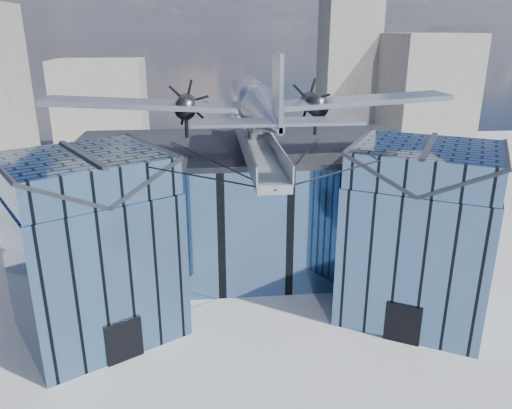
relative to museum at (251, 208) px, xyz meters
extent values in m
plane|color=gray|center=(0.00, -5.82, -5.54)|extent=(120.00, 120.00, 0.00)
cube|color=#4A6C97|center=(0.00, 3.18, -0.79)|extent=(28.00, 14.00, 9.50)
cube|color=#24262B|center=(0.00, 3.18, 4.16)|extent=(28.00, 14.00, 0.40)
cube|color=#4A6C97|center=(-10.50, -6.82, -0.79)|extent=(11.79, 11.43, 9.50)
cube|color=#4A6C97|center=(-10.50, -6.82, 5.06)|extent=(11.56, 11.20, 2.20)
cube|color=#24262B|center=(-12.45, -7.94, 5.06)|extent=(7.98, 9.23, 2.40)
cube|color=#24262B|center=(-8.55, -5.69, 5.06)|extent=(7.98, 9.23, 2.40)
cube|color=#24262B|center=(-10.50, -6.82, 6.21)|extent=(4.30, 7.10, 0.18)
cube|color=black|center=(-8.48, -10.33, -4.24)|extent=(2.03, 1.32, 2.60)
cube|color=black|center=(-6.60, -4.57, -0.79)|extent=(0.34, 0.34, 9.50)
cube|color=#4A6C97|center=(10.50, -6.82, -0.79)|extent=(11.79, 11.43, 9.50)
cube|color=#4A6C97|center=(10.50, -6.82, 5.06)|extent=(11.56, 11.20, 2.20)
cube|color=#24262B|center=(8.55, -5.69, 5.06)|extent=(7.98, 9.23, 2.40)
cube|color=#24262B|center=(12.45, -7.94, 5.06)|extent=(7.98, 9.23, 2.40)
cube|color=#24262B|center=(10.50, -6.82, 6.21)|extent=(4.30, 7.10, 0.18)
cube|color=black|center=(8.48, -10.33, -4.24)|extent=(2.03, 1.32, 2.60)
cube|color=black|center=(6.60, -4.57, -0.79)|extent=(0.34, 0.34, 9.50)
cube|color=gray|center=(0.00, -2.32, 5.56)|extent=(1.80, 21.00, 0.50)
cube|color=gray|center=(-0.90, -2.32, 6.21)|extent=(0.08, 21.00, 1.10)
cube|color=gray|center=(0.90, -2.32, 6.21)|extent=(0.08, 21.00, 1.10)
cylinder|color=gray|center=(0.00, 7.18, 4.89)|extent=(0.44, 0.44, 1.35)
cylinder|color=gray|center=(0.00, 1.18, 4.89)|extent=(0.44, 0.44, 1.35)
cylinder|color=gray|center=(0.00, -2.82, 4.89)|extent=(0.44, 0.44, 1.35)
cylinder|color=gray|center=(0.00, -1.82, 6.51)|extent=(0.70, 0.70, 1.40)
cylinder|color=black|center=(-5.25, -9.82, 5.86)|extent=(10.55, 6.08, 0.69)
cylinder|color=black|center=(5.25, -9.82, 5.86)|extent=(10.55, 6.08, 0.69)
cylinder|color=black|center=(-3.00, -4.32, 5.01)|extent=(6.09, 17.04, 1.19)
cylinder|color=black|center=(3.00, -4.32, 5.01)|extent=(6.09, 17.04, 1.19)
cylinder|color=#ACB2B9|center=(0.00, -1.82, 8.46)|extent=(2.50, 11.00, 2.50)
sphere|color=#ACB2B9|center=(0.00, 3.68, 8.46)|extent=(2.50, 2.50, 2.50)
cube|color=black|center=(0.00, 2.68, 9.15)|extent=(1.60, 1.40, 0.50)
cone|color=#ACB2B9|center=(0.00, -10.82, 8.76)|extent=(2.50, 7.00, 2.50)
cube|color=#ACB2B9|center=(0.00, -13.12, 10.36)|extent=(0.18, 2.40, 3.40)
cube|color=#ACB2B9|center=(0.00, -13.02, 8.96)|extent=(8.00, 1.80, 0.14)
cube|color=#ACB2B9|center=(-7.00, -0.82, 8.16)|extent=(14.00, 3.20, 1.08)
cylinder|color=black|center=(-4.60, -0.22, 7.91)|extent=(1.44, 3.20, 1.44)
cone|color=black|center=(-4.60, 1.58, 7.91)|extent=(0.70, 0.70, 0.70)
cube|color=black|center=(-4.60, 1.73, 7.91)|extent=(1.05, 0.06, 3.33)
cube|color=black|center=(-4.60, 1.73, 7.91)|extent=(2.53, 0.06, 2.53)
cube|color=black|center=(-4.60, 1.73, 7.91)|extent=(3.33, 0.06, 1.05)
cylinder|color=black|center=(-4.60, -0.82, 6.69)|extent=(0.24, 0.24, 1.75)
cube|color=#ACB2B9|center=(7.00, -0.82, 8.16)|extent=(14.00, 3.20, 1.08)
cylinder|color=black|center=(4.60, -0.22, 7.91)|extent=(1.44, 3.20, 1.44)
cone|color=black|center=(4.60, 1.58, 7.91)|extent=(0.70, 0.70, 0.70)
cube|color=black|center=(4.60, 1.73, 7.91)|extent=(1.05, 0.06, 3.33)
cube|color=black|center=(4.60, 1.73, 7.91)|extent=(2.53, 0.06, 2.53)
cube|color=black|center=(4.60, 1.73, 7.91)|extent=(3.33, 0.06, 1.05)
cylinder|color=black|center=(4.60, -0.82, 6.69)|extent=(0.24, 0.24, 1.75)
cube|color=gray|center=(32.00, 42.18, 3.46)|extent=(12.00, 14.00, 18.00)
cube|color=gray|center=(-20.00, 49.18, 1.46)|extent=(14.00, 10.00, 14.00)
cube|color=gray|center=(22.00, 52.18, 7.46)|extent=(9.00, 9.00, 26.00)
camera|label=1|loc=(-3.39, -35.93, 13.04)|focal=35.00mm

